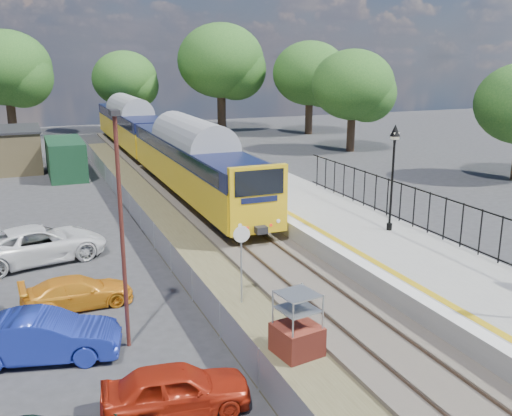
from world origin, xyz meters
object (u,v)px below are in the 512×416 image
train (154,138)px  car_red (176,389)px  carpark_lamp (121,217)px  car_white (39,244)px  car_blue (43,337)px  brick_plinth (297,325)px  speed_sign (241,252)px  victorian_lamp_north (394,153)px  car_yellow (78,292)px

train → car_red: bearing=-101.7°
carpark_lamp → car_white: carpark_lamp is taller
car_blue → car_white: 8.50m
brick_plinth → speed_sign: 3.93m
victorian_lamp_north → brick_plinth: 10.85m
speed_sign → car_white: size_ratio=0.52×
train → carpark_lamp: size_ratio=5.94×
brick_plinth → car_red: 4.07m
carpark_lamp → car_yellow: carpark_lamp is taller
carpark_lamp → speed_sign: bearing=19.2°
train → car_yellow: size_ratio=11.13×
victorian_lamp_north → car_yellow: (-13.23, -1.02, -3.77)m
victorian_lamp_north → train: size_ratio=0.11×
carpark_lamp → car_red: 4.99m
train → speed_sign: bearing=-96.1°
carpark_lamp → car_red: carpark_lamp is taller
train → speed_sign: size_ratio=14.53×
brick_plinth → carpark_lamp: 5.78m
car_red → victorian_lamp_north: bearing=-48.2°
car_white → car_red: bearing=179.8°
carpark_lamp → car_white: (-2.11, 8.60, -3.18)m
car_yellow → car_blue: bearing=156.0°
speed_sign → car_yellow: size_ratio=0.77×
speed_sign → train: bearing=91.2°
victorian_lamp_north → brick_plinth: bearing=-139.2°
brick_plinth → carpark_lamp: carpark_lamp is taller
speed_sign → car_white: (-6.22, 7.17, -1.16)m
train → speed_sign: 25.64m
train → carpark_lamp: carpark_lamp is taller
carpark_lamp → car_yellow: 4.90m
brick_plinth → car_yellow: bearing=133.5°
car_red → car_blue: size_ratio=0.85×
train → brick_plinth: train is taller
carpark_lamp → car_yellow: (-1.10, 3.35, -3.40)m
car_red → car_blue: bearing=43.7°
victorian_lamp_north → car_yellow: victorian_lamp_north is taller
victorian_lamp_north → car_red: bearing=-145.3°
train → car_yellow: (-7.93, -23.56, -1.81)m
train → car_yellow: bearing=-108.6°
speed_sign → car_blue: (-6.42, -1.32, -1.23)m
brick_plinth → car_red: size_ratio=0.54×
brick_plinth → speed_sign: speed_sign is taller
victorian_lamp_north → car_white: victorian_lamp_north is taller
car_blue → car_yellow: size_ratio=1.13×
victorian_lamp_north → car_blue: 15.49m
car_white → car_blue: bearing=166.4°
train → car_red: size_ratio=11.56×
car_red → car_blue: car_blue is taller
train → car_white: 20.44m
carpark_lamp → victorian_lamp_north: bearing=19.8°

